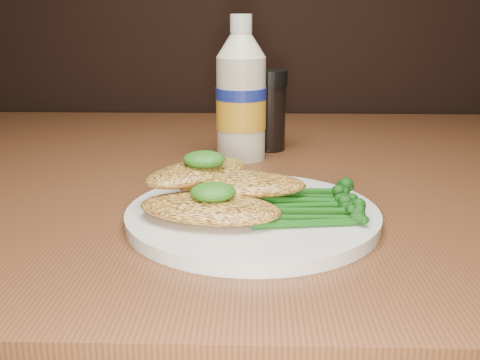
{
  "coord_description": "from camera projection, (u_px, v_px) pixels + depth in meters",
  "views": [
    {
      "loc": [
        0.11,
        0.34,
        0.95
      ],
      "look_at": [
        0.09,
        0.87,
        0.79
      ],
      "focal_mm": 42.7,
      "sensor_mm": 36.0,
      "label": 1
    }
  ],
  "objects": [
    {
      "name": "broccolini_bundle",
      "position": [
        303.0,
        201.0,
        0.54
      ],
      "size": [
        0.14,
        0.13,
        0.02
      ],
      "primitive_type": null,
      "rotation": [
        0.0,
        0.0,
        -0.32
      ],
      "color": "#165412",
      "rests_on": "plate"
    },
    {
      "name": "pepper_grinder",
      "position": [
        270.0,
        111.0,
        0.81
      ],
      "size": [
        0.06,
        0.06,
        0.11
      ],
      "primitive_type": null,
      "rotation": [
        0.0,
        0.0,
        -0.37
      ],
      "color": "black",
      "rests_on": "dining_table"
    },
    {
      "name": "chicken_front",
      "position": [
        210.0,
        208.0,
        0.52
      ],
      "size": [
        0.14,
        0.1,
        0.02
      ],
      "primitive_type": "ellipsoid",
      "rotation": [
        0.0,
        0.0,
        -0.2
      ],
      "color": "#EFB34C",
      "rests_on": "plate"
    },
    {
      "name": "chicken_back",
      "position": [
        198.0,
        172.0,
        0.58
      ],
      "size": [
        0.13,
        0.13,
        0.02
      ],
      "primitive_type": "ellipsoid",
      "rotation": [
        0.0,
        0.0,
        0.82
      ],
      "color": "#EFB34C",
      "rests_on": "plate"
    },
    {
      "name": "pesto_front",
      "position": [
        213.0,
        192.0,
        0.52
      ],
      "size": [
        0.05,
        0.05,
        0.02
      ],
      "primitive_type": "ellipsoid",
      "rotation": [
        0.0,
        0.0,
        0.18
      ],
      "color": "#153507",
      "rests_on": "chicken_front"
    },
    {
      "name": "plate",
      "position": [
        253.0,
        216.0,
        0.55
      ],
      "size": [
        0.24,
        0.24,
        0.01
      ],
      "primitive_type": "cylinder",
      "color": "white",
      "rests_on": "dining_table"
    },
    {
      "name": "mayo_bottle",
      "position": [
        241.0,
        89.0,
        0.76
      ],
      "size": [
        0.07,
        0.07,
        0.19
      ],
      "primitive_type": null,
      "rotation": [
        0.0,
        0.0,
        0.08
      ],
      "color": "beige",
      "rests_on": "dining_table"
    },
    {
      "name": "pesto_back",
      "position": [
        204.0,
        159.0,
        0.57
      ],
      "size": [
        0.04,
        0.04,
        0.02
      ],
      "primitive_type": "ellipsoid",
      "rotation": [
        0.0,
        0.0,
        0.02
      ],
      "color": "#153507",
      "rests_on": "chicken_back"
    },
    {
      "name": "chicken_mid",
      "position": [
        238.0,
        184.0,
        0.56
      ],
      "size": [
        0.14,
        0.08,
        0.02
      ],
      "primitive_type": "ellipsoid",
      "rotation": [
        0.0,
        0.0,
        -0.1
      ],
      "color": "#EFB34C",
      "rests_on": "plate"
    }
  ]
}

